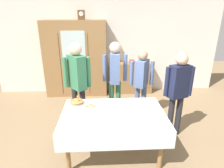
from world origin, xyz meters
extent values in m
plane|color=#846B4C|center=(0.00, 0.00, 0.00)|extent=(12.00, 12.00, 0.00)
cube|color=silver|center=(0.00, 2.65, 1.35)|extent=(6.40, 0.10, 2.70)
cylinder|color=olive|center=(-0.69, -0.62, 0.36)|extent=(0.07, 0.07, 0.72)
cylinder|color=olive|center=(0.69, -0.62, 0.36)|extent=(0.07, 0.07, 0.72)
cylinder|color=olive|center=(-0.69, 0.22, 0.36)|extent=(0.07, 0.07, 0.72)
cylinder|color=olive|center=(0.69, 0.22, 0.36)|extent=(0.07, 0.07, 0.72)
cube|color=silver|center=(0.00, -0.20, 0.74)|extent=(1.66, 1.11, 0.03)
cube|color=silver|center=(0.00, -0.76, 0.60)|extent=(1.66, 0.01, 0.24)
cube|color=olive|center=(-0.90, 2.35, 1.04)|extent=(1.69, 0.45, 2.07)
cube|color=silver|center=(-0.90, 2.13, 1.45)|extent=(0.61, 0.01, 0.75)
cube|color=black|center=(-1.27, 2.13, 0.93)|extent=(0.01, 0.01, 1.66)
cube|color=black|center=(-0.53, 2.13, 0.93)|extent=(0.01, 0.01, 1.66)
cube|color=brown|center=(-0.68, 2.35, 2.19)|extent=(0.18, 0.10, 0.24)
cylinder|color=white|center=(-0.68, 2.30, 2.22)|extent=(0.11, 0.01, 0.11)
cube|color=black|center=(-0.68, 2.30, 2.23)|extent=(0.00, 0.00, 0.04)
cube|color=black|center=(-0.66, 2.30, 2.22)|extent=(0.05, 0.00, 0.00)
cube|color=olive|center=(0.68, 2.41, 0.45)|extent=(1.18, 0.35, 0.90)
cube|color=#664C7A|center=(0.68, 2.41, 0.91)|extent=(0.15, 0.17, 0.02)
cube|color=#2D5184|center=(0.68, 2.41, 0.94)|extent=(0.17, 0.23, 0.04)
cube|color=#99332D|center=(0.68, 2.41, 0.97)|extent=(0.15, 0.20, 0.02)
cylinder|color=white|center=(0.07, 0.05, 0.76)|extent=(0.13, 0.13, 0.01)
cylinder|color=white|center=(0.07, 0.05, 0.79)|extent=(0.08, 0.08, 0.05)
torus|color=white|center=(0.11, 0.05, 0.79)|extent=(0.04, 0.01, 0.04)
cylinder|color=#47230F|center=(0.07, 0.05, 0.81)|extent=(0.06, 0.06, 0.01)
cylinder|color=white|center=(0.25, -0.49, 0.76)|extent=(0.13, 0.13, 0.01)
cylinder|color=white|center=(0.25, -0.49, 0.79)|extent=(0.08, 0.08, 0.05)
torus|color=white|center=(0.29, -0.49, 0.79)|extent=(0.04, 0.01, 0.04)
cylinder|color=#47230F|center=(0.25, -0.49, 0.81)|extent=(0.06, 0.06, 0.01)
cylinder|color=white|center=(0.27, -0.19, 0.76)|extent=(0.13, 0.13, 0.01)
cylinder|color=white|center=(0.27, -0.19, 0.79)|extent=(0.08, 0.08, 0.05)
torus|color=white|center=(0.31, -0.19, 0.79)|extent=(0.04, 0.01, 0.04)
cylinder|color=#47230F|center=(0.27, -0.19, 0.81)|extent=(0.06, 0.06, 0.01)
cylinder|color=white|center=(-0.21, -0.17, 0.76)|extent=(0.13, 0.13, 0.01)
cylinder|color=white|center=(-0.21, -0.17, 0.79)|extent=(0.08, 0.08, 0.05)
torus|color=white|center=(-0.17, -0.17, 0.79)|extent=(0.04, 0.01, 0.04)
cylinder|color=silver|center=(-0.58, -0.19, 0.76)|extent=(0.13, 0.13, 0.01)
cylinder|color=silver|center=(-0.58, -0.19, 0.79)|extent=(0.08, 0.08, 0.05)
torus|color=silver|center=(-0.54, -0.19, 0.79)|extent=(0.04, 0.01, 0.04)
cylinder|color=#9E7542|center=(-0.63, 0.17, 0.78)|extent=(0.22, 0.22, 0.05)
torus|color=#9E7542|center=(-0.63, 0.17, 0.80)|extent=(0.24, 0.24, 0.02)
cylinder|color=tan|center=(-0.60, 0.16, 0.85)|extent=(0.04, 0.03, 0.12)
cylinder|color=tan|center=(-0.60, 0.17, 0.85)|extent=(0.03, 0.03, 0.12)
cylinder|color=tan|center=(-0.60, 0.19, 0.85)|extent=(0.02, 0.04, 0.12)
cylinder|color=white|center=(-0.38, 0.02, 0.76)|extent=(0.28, 0.28, 0.01)
ellipsoid|color=#BC7F3D|center=(-0.32, 0.03, 0.78)|extent=(0.07, 0.05, 0.04)
ellipsoid|color=#BC7F3D|center=(-0.38, 0.08, 0.78)|extent=(0.07, 0.05, 0.04)
ellipsoid|color=#BC7F3D|center=(-0.44, 0.01, 0.78)|extent=(0.07, 0.05, 0.04)
cube|color=silver|center=(0.09, -0.22, 0.75)|extent=(0.10, 0.01, 0.00)
ellipsoid|color=silver|center=(0.15, -0.22, 0.76)|extent=(0.03, 0.02, 0.01)
cube|color=silver|center=(0.62, 0.09, 0.75)|extent=(0.10, 0.01, 0.00)
ellipsoid|color=silver|center=(0.68, 0.09, 0.76)|extent=(0.03, 0.02, 0.01)
cylinder|color=#232328|center=(-0.72, 0.61, 0.43)|extent=(0.11, 0.11, 0.87)
cylinder|color=#232328|center=(-0.57, 0.61, 0.43)|extent=(0.11, 0.11, 0.87)
cube|color=#33704C|center=(-0.65, 0.61, 1.19)|extent=(0.38, 0.41, 0.65)
sphere|color=#DBB293|center=(-0.65, 0.61, 1.64)|extent=(0.24, 0.24, 0.24)
cylinder|color=#33704C|center=(-0.87, 0.61, 1.19)|extent=(0.08, 0.08, 0.59)
cylinder|color=#33704C|center=(-0.43, 0.61, 1.19)|extent=(0.08, 0.08, 0.59)
cylinder|color=#33704C|center=(0.03, 0.99, 0.42)|extent=(0.11, 0.11, 0.84)
cylinder|color=#33704C|center=(0.18, 0.99, 0.42)|extent=(0.11, 0.11, 0.84)
cube|color=slate|center=(0.10, 0.99, 1.16)|extent=(0.23, 0.38, 0.63)
sphere|color=#DBB293|center=(0.10, 0.99, 1.59)|extent=(0.23, 0.23, 0.23)
cylinder|color=slate|center=(-0.12, 0.99, 1.16)|extent=(0.08, 0.08, 0.57)
cylinder|color=slate|center=(0.32, 0.99, 1.16)|extent=(0.08, 0.08, 0.57)
cylinder|color=#232328|center=(1.13, 0.26, 0.40)|extent=(0.11, 0.11, 0.80)
cylinder|color=#232328|center=(1.28, 0.26, 0.40)|extent=(0.11, 0.11, 0.80)
cube|color=#191E38|center=(1.21, 0.26, 1.10)|extent=(0.41, 0.32, 0.60)
sphere|color=tan|center=(1.21, 0.26, 1.51)|extent=(0.22, 0.22, 0.22)
cylinder|color=#191E38|center=(0.99, 0.26, 1.10)|extent=(0.08, 0.08, 0.54)
cylinder|color=#191E38|center=(1.43, 0.26, 1.10)|extent=(0.08, 0.08, 0.54)
cylinder|color=slate|center=(0.60, 0.96, 0.38)|extent=(0.11, 0.11, 0.76)
cylinder|color=slate|center=(0.75, 0.96, 0.38)|extent=(0.11, 0.11, 0.76)
cube|color=slate|center=(0.67, 0.96, 1.05)|extent=(0.35, 0.41, 0.57)
sphere|color=tan|center=(0.67, 0.96, 1.43)|extent=(0.21, 0.21, 0.21)
cylinder|color=slate|center=(0.45, 0.96, 1.05)|extent=(0.08, 0.08, 0.51)
cylinder|color=slate|center=(0.89, 0.96, 1.05)|extent=(0.08, 0.08, 0.51)
camera|label=1|loc=(-0.16, -2.91, 2.29)|focal=30.91mm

